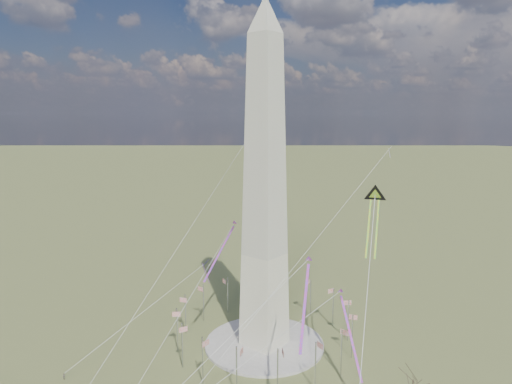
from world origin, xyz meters
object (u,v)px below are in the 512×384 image
Objects in this scene: tree_near at (413,378)px; kite_delta_black at (375,199)px; person_west at (64,376)px; washington_monument at (265,189)px.

tree_near is 0.66× the size of kite_delta_black.
person_west is at bearing -149.86° from tree_near.
person_west is 0.09× the size of kite_delta_black.
washington_monument is at bearing -125.46° from person_west.
washington_monument is 73.47m from person_west.
person_west is (-30.22, -47.56, -47.14)m from washington_monument.
washington_monument is 5.35× the size of kite_delta_black.
washington_monument is 30.75m from kite_delta_black.
kite_delta_black is at bearing 143.79° from tree_near.
person_west is at bearing 21.28° from kite_delta_black.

